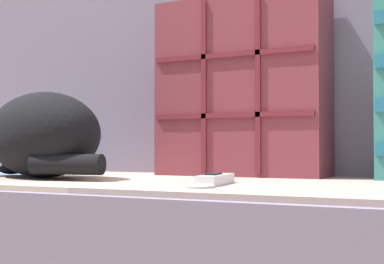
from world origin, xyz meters
TOP-DOWN VIEW (x-y plane):
  - sofa_backrest at (0.00, 0.48)m, footprint 2.08×0.14m
  - throw_pillow_quilted at (-0.11, 0.33)m, footprint 0.42×0.14m
  - sleeping_cat at (-0.49, 0.04)m, footprint 0.42×0.30m
  - game_remote_far at (-0.02, -0.01)m, footprint 0.08×0.20m

SIDE VIEW (x-z plane):
  - game_remote_far at x=-0.02m, z-range 0.42..0.44m
  - sleeping_cat at x=-0.49m, z-range 0.42..0.61m
  - throw_pillow_quilted at x=-0.11m, z-range 0.42..0.85m
  - sofa_backrest at x=0.00m, z-range 0.42..0.99m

